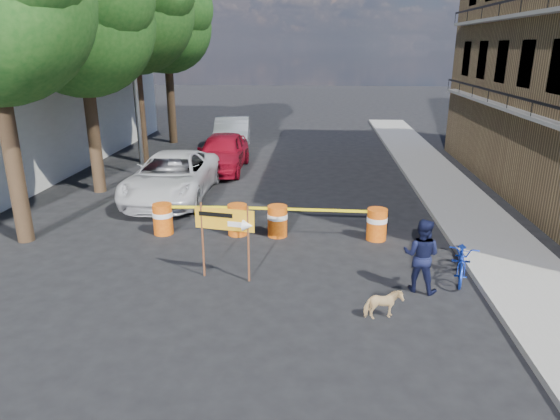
% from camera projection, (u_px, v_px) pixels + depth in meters
% --- Properties ---
extents(ground, '(120.00, 120.00, 0.00)m').
position_uv_depth(ground, '(259.00, 280.00, 11.65)').
color(ground, black).
rests_on(ground, ground).
extents(sidewalk_east, '(2.40, 40.00, 0.15)m').
position_uv_depth(sidewalk_east, '(461.00, 205.00, 16.88)').
color(sidewalk_east, gray).
rests_on(sidewalk_east, ground).
extents(tree_mid_a, '(5.25, 5.00, 8.68)m').
position_uv_depth(tree_mid_a, '(82.00, 21.00, 16.87)').
color(tree_mid_a, '#332316').
rests_on(tree_mid_a, ground).
extents(tree_mid_b, '(5.67, 5.40, 9.62)m').
position_uv_depth(tree_mid_b, '(133.00, 9.00, 21.39)').
color(tree_mid_b, '#332316').
rests_on(tree_mid_b, ground).
extents(tree_far, '(5.04, 4.80, 8.84)m').
position_uv_depth(tree_far, '(167.00, 26.00, 26.28)').
color(tree_far, '#332316').
rests_on(tree_far, ground).
extents(streetlamp, '(1.25, 0.18, 8.00)m').
position_uv_depth(streetlamp, '(136.00, 68.00, 19.69)').
color(streetlamp, gray).
rests_on(streetlamp, ground).
extents(barrel_far_left, '(0.58, 0.58, 0.90)m').
position_uv_depth(barrel_far_left, '(163.00, 218.00, 14.39)').
color(barrel_far_left, '#C5410B').
rests_on(barrel_far_left, ground).
extents(barrel_mid_left, '(0.58, 0.58, 0.90)m').
position_uv_depth(barrel_mid_left, '(237.00, 219.00, 14.34)').
color(barrel_mid_left, '#C5410B').
rests_on(barrel_mid_left, ground).
extents(barrel_mid_right, '(0.58, 0.58, 0.90)m').
position_uv_depth(barrel_mid_right, '(277.00, 220.00, 14.22)').
color(barrel_mid_right, '#C5410B').
rests_on(barrel_mid_right, ground).
extents(barrel_far_right, '(0.58, 0.58, 0.90)m').
position_uv_depth(barrel_far_right, '(377.00, 224.00, 13.96)').
color(barrel_far_right, '#C5410B').
rests_on(barrel_far_right, ground).
extents(detour_sign, '(1.40, 0.41, 1.83)m').
position_uv_depth(detour_sign, '(232.00, 226.00, 11.28)').
color(detour_sign, '#592D19').
rests_on(detour_sign, ground).
extents(pedestrian, '(1.00, 0.90, 1.68)m').
position_uv_depth(pedestrian, '(421.00, 255.00, 10.93)').
color(pedestrian, black).
rests_on(pedestrian, ground).
extents(bicycle, '(0.86, 1.08, 1.81)m').
position_uv_depth(bicycle, '(464.00, 242.00, 11.49)').
color(bicycle, '#1635B6').
rests_on(bicycle, ground).
extents(dog, '(0.80, 0.52, 0.63)m').
position_uv_depth(dog, '(383.00, 305.00, 9.92)').
color(dog, '#DFBC80').
rests_on(dog, ground).
extents(suv_white, '(2.71, 5.73, 1.58)m').
position_uv_depth(suv_white, '(172.00, 176.00, 17.71)').
color(suv_white, silver).
rests_on(suv_white, ground).
extents(sedan_red, '(1.97, 4.81, 1.63)m').
position_uv_depth(sedan_red, '(222.00, 152.00, 21.67)').
color(sedan_red, maroon).
rests_on(sedan_red, ground).
extents(sedan_silver, '(2.29, 5.16, 1.65)m').
position_uv_depth(sedan_silver, '(232.00, 134.00, 26.08)').
color(sedan_silver, silver).
rests_on(sedan_silver, ground).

